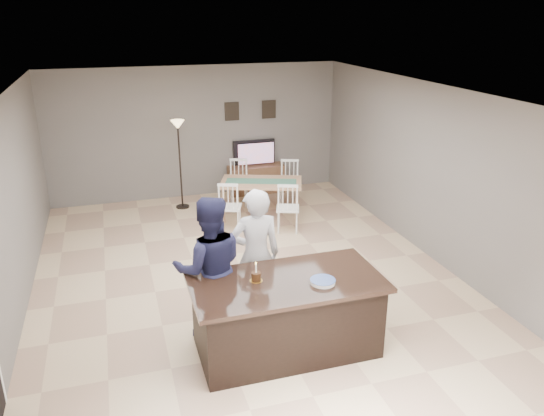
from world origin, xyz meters
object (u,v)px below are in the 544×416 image
object	(u,v)px
kitchen_island	(286,315)
woman	(256,256)
tv_console	(256,179)
television	(255,153)
man	(210,269)
plate_stack	(323,281)
birthday_cake	(256,276)
floor_lamp	(179,141)
dining_table	(261,188)

from	to	relation	value
kitchen_island	woman	bearing A→B (deg)	100.55
tv_console	television	world-z (taller)	television
woman	man	bearing A→B (deg)	22.50
television	man	world-z (taller)	man
plate_stack	birthday_cake	bearing A→B (deg)	158.45
television	plate_stack	bearing A→B (deg)	81.75
television	birthday_cake	size ratio (longest dim) A/B	4.07
birthday_cake	television	bearing A→B (deg)	74.61
floor_lamp	dining_table	bearing A→B (deg)	-35.02
dining_table	floor_lamp	bearing A→B (deg)	165.11
television	plate_stack	size ratio (longest dim) A/B	3.24
tv_console	birthday_cake	size ratio (longest dim) A/B	5.34
plate_stack	dining_table	world-z (taller)	plate_stack
birthday_cake	dining_table	world-z (taller)	birthday_cake
kitchen_island	birthday_cake	distance (m)	0.60
television	woman	distance (m)	5.05
man	tv_console	bearing A→B (deg)	-105.52
kitchen_island	tv_console	bearing A→B (deg)	77.84
floor_lamp	birthday_cake	bearing A→B (deg)	-88.45
television	birthday_cake	distance (m)	5.76
man	plate_stack	xyz separation A→B (m)	(1.12, -0.74, 0.03)
kitchen_island	television	size ratio (longest dim) A/B	2.35
man	birthday_cake	distance (m)	0.64
birthday_cake	floor_lamp	distance (m)	5.05
tv_console	man	distance (m)	5.42
woman	television	bearing A→B (deg)	-102.75
tv_console	woman	distance (m)	5.01
man	dining_table	bearing A→B (deg)	-108.99
tv_console	dining_table	distance (m)	1.47
man	dining_table	size ratio (longest dim) A/B	0.85
television	plate_stack	xyz separation A→B (m)	(-0.85, -5.83, 0.06)
kitchen_island	television	world-z (taller)	television
kitchen_island	woman	size ratio (longest dim) A/B	1.24
tv_console	man	world-z (taller)	man
woman	birthday_cake	distance (m)	0.72
man	birthday_cake	xyz separation A→B (m)	(0.43, -0.47, 0.06)
tv_console	plate_stack	world-z (taller)	plate_stack
woman	floor_lamp	bearing A→B (deg)	-83.07
kitchen_island	plate_stack	bearing A→B (deg)	-27.72
woman	dining_table	world-z (taller)	woman
television	kitchen_island	bearing A→B (deg)	77.99
man	plate_stack	distance (m)	1.34
woman	man	distance (m)	0.66
woman	dining_table	distance (m)	3.55
dining_table	floor_lamp	world-z (taller)	floor_lamp
television	plate_stack	distance (m)	5.89
woman	floor_lamp	xyz separation A→B (m)	(-0.32, 4.34, 0.50)
tv_console	woman	bearing A→B (deg)	-105.65
plate_stack	woman	bearing A→B (deg)	117.48
dining_table	floor_lamp	size ratio (longest dim) A/B	1.18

